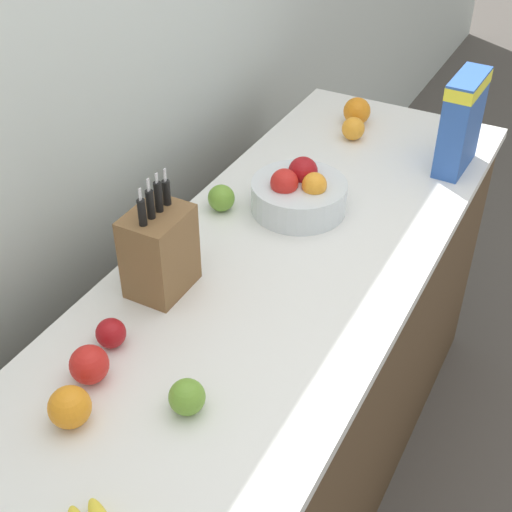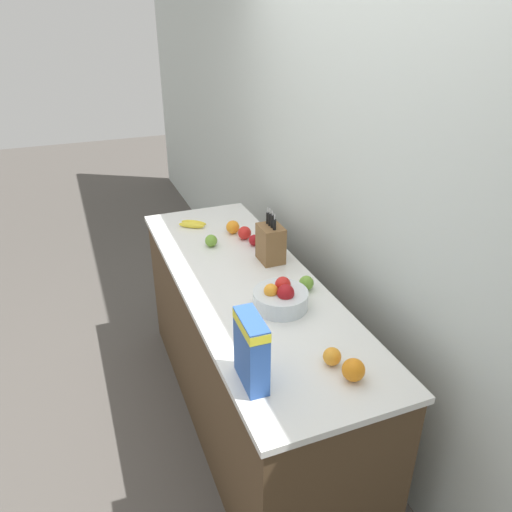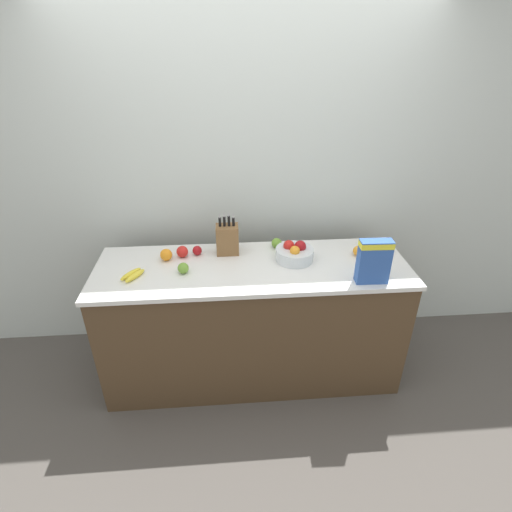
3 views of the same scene
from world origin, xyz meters
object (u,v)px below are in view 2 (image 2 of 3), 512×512
at_px(knife_block, 271,243).
at_px(banana_bunch, 193,224).
at_px(cereal_box, 251,348).
at_px(apple_near_bananas, 306,283).
at_px(apple_rear, 254,240).
at_px(apple_leftmost, 211,241).
at_px(orange_by_cereal, 233,227).
at_px(orange_front_right, 353,370).
at_px(orange_mid_left, 332,356).
at_px(apple_front, 245,233).
at_px(fruit_bowl, 281,298).

height_order(knife_block, banana_bunch, knife_block).
distance_m(cereal_box, apple_near_bananas, 0.72).
bearing_deg(apple_rear, apple_leftmost, -107.84).
bearing_deg(cereal_box, orange_by_cereal, 165.83).
height_order(knife_block, orange_front_right, knife_block).
xyz_separation_m(apple_leftmost, apple_rear, (0.08, 0.24, -0.00)).
height_order(banana_bunch, orange_mid_left, orange_mid_left).
height_order(apple_leftmost, orange_front_right, orange_front_right).
bearing_deg(orange_mid_left, apple_front, 176.28).
xyz_separation_m(knife_block, orange_front_right, (1.00, -0.08, -0.06)).
relative_size(knife_block, banana_bunch, 1.67).
bearing_deg(knife_block, cereal_box, -26.97).
distance_m(apple_front, apple_near_bananas, 0.66).
bearing_deg(apple_leftmost, apple_near_bananas, 24.96).
height_order(knife_block, apple_leftmost, knife_block).
xyz_separation_m(knife_block, cereal_box, (0.87, -0.44, 0.05)).
bearing_deg(cereal_box, orange_mid_left, 88.28).
distance_m(apple_front, apple_rear, 0.10).
bearing_deg(apple_near_bananas, orange_mid_left, -16.37).
bearing_deg(fruit_bowl, cereal_box, -35.75).
height_order(apple_front, orange_front_right, orange_front_right).
bearing_deg(orange_mid_left, cereal_box, -93.55).
bearing_deg(knife_block, apple_leftmost, -138.81).
distance_m(apple_near_bananas, orange_front_right, 0.66).
height_order(apple_rear, apple_near_bananas, apple_near_bananas).
distance_m(banana_bunch, orange_front_right, 1.61).
bearing_deg(apple_leftmost, cereal_box, -9.45).
bearing_deg(apple_near_bananas, fruit_bowl, -61.54).
height_order(knife_block, orange_by_cereal, knife_block).
xyz_separation_m(fruit_bowl, banana_bunch, (-1.04, -0.14, -0.03)).
height_order(orange_by_cereal, orange_mid_left, orange_by_cereal).
relative_size(cereal_box, apple_near_bananas, 3.88).
relative_size(cereal_box, apple_leftmost, 3.96).
xyz_separation_m(apple_rear, orange_front_right, (1.21, -0.07, 0.01)).
xyz_separation_m(knife_block, apple_front, (-0.31, -0.04, -0.06)).
relative_size(apple_rear, orange_front_right, 0.73).
xyz_separation_m(knife_block, apple_rear, (-0.21, -0.01, -0.07)).
height_order(knife_block, apple_rear, knife_block).
distance_m(knife_block, apple_leftmost, 0.39).
distance_m(apple_leftmost, orange_mid_left, 1.18).
bearing_deg(knife_block, orange_by_cereal, -169.68).
bearing_deg(banana_bunch, orange_mid_left, 6.25).
bearing_deg(apple_rear, fruit_bowl, -10.65).
bearing_deg(banana_bunch, cereal_box, -6.40).
bearing_deg(cereal_box, banana_bunch, 175.42).
relative_size(knife_block, orange_front_right, 3.41).
relative_size(fruit_bowl, apple_rear, 3.97).
bearing_deg(cereal_box, apple_leftmost, 172.38).
bearing_deg(fruit_bowl, apple_leftmost, -171.21).
xyz_separation_m(apple_leftmost, orange_by_cereal, (-0.13, 0.18, 0.01)).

